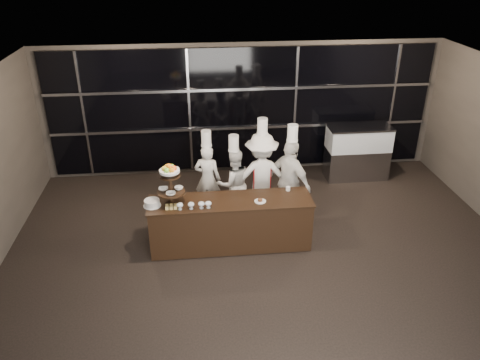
{
  "coord_description": "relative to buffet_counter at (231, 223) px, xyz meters",
  "views": [
    {
      "loc": [
        -1.13,
        -5.16,
        4.87
      ],
      "look_at": [
        -0.36,
        2.15,
        1.15
      ],
      "focal_mm": 35.0,
      "sensor_mm": 36.0,
      "label": 1
    }
  ],
  "objects": [
    {
      "name": "chef_a",
      "position": [
        -0.34,
        1.25,
        0.29
      ],
      "size": [
        0.6,
        0.48,
        1.74
      ],
      "color": "white",
      "rests_on": "ground"
    },
    {
      "name": "window_wall",
      "position": [
        0.56,
        3.09,
        1.04
      ],
      "size": [
        8.6,
        0.1,
        2.8
      ],
      "color": "black",
      "rests_on": "ground"
    },
    {
      "name": "layer_cake",
      "position": [
        -1.33,
        -0.05,
        0.51
      ],
      "size": [
        0.3,
        0.3,
        0.11
      ],
      "color": "white",
      "rests_on": "buffet_counter"
    },
    {
      "name": "chef_cup",
      "position": [
        1.06,
        0.25,
        0.49
      ],
      "size": [
        0.08,
        0.08,
        0.07
      ],
      "primitive_type": "cylinder",
      "color": "white",
      "rests_on": "buffet_counter"
    },
    {
      "name": "compotes",
      "position": [
        -0.61,
        -0.22,
        0.54
      ],
      "size": [
        0.58,
        0.11,
        0.12
      ],
      "color": "silver",
      "rests_on": "buffet_counter"
    },
    {
      "name": "chef_d",
      "position": [
        1.2,
        0.72,
        0.4
      ],
      "size": [
        0.9,
        1.05,
        1.99
      ],
      "color": "white",
      "rests_on": "ground"
    },
    {
      "name": "small_plate",
      "position": [
        0.51,
        -0.1,
        0.47
      ],
      "size": [
        0.2,
        0.2,
        0.05
      ],
      "color": "white",
      "rests_on": "buffet_counter"
    },
    {
      "name": "room",
      "position": [
        0.56,
        -1.85,
        1.03
      ],
      "size": [
        10.0,
        10.0,
        10.0
      ],
      "color": "black",
      "rests_on": "ground"
    },
    {
      "name": "buffet_counter",
      "position": [
        0.0,
        0.0,
        0.0
      ],
      "size": [
        2.84,
        0.74,
        0.92
      ],
      "color": "black",
      "rests_on": "ground"
    },
    {
      "name": "pastry_squares",
      "position": [
        -1.01,
        -0.17,
        0.48
      ],
      "size": [
        0.2,
        0.13,
        0.05
      ],
      "color": "#E7C871",
      "rests_on": "buffet_counter"
    },
    {
      "name": "chef_c",
      "position": [
        0.69,
        1.01,
        0.41
      ],
      "size": [
        1.12,
        0.64,
        2.03
      ],
      "color": "white",
      "rests_on": "ground"
    },
    {
      "name": "display_stand",
      "position": [
        -1.0,
        -0.0,
        0.87
      ],
      "size": [
        0.48,
        0.48,
        0.74
      ],
      "color": "black",
      "rests_on": "buffet_counter"
    },
    {
      "name": "chef_b",
      "position": [
        0.16,
        1.02,
        0.26
      ],
      "size": [
        0.79,
        0.67,
        1.71
      ],
      "color": "silver",
      "rests_on": "ground"
    },
    {
      "name": "display_case",
      "position": [
        3.12,
        2.45,
        0.22
      ],
      "size": [
        1.41,
        0.62,
        1.24
      ],
      "color": "#A5A5AA",
      "rests_on": "ground"
    }
  ]
}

